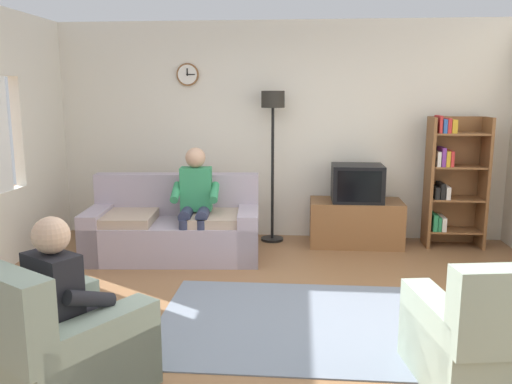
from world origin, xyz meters
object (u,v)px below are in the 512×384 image
(bookshelf, at_px, (451,179))
(person_on_couch, at_px, (195,198))
(couch, at_px, (174,229))
(person_in_left_armchair, at_px, (68,297))
(floor_lamp, at_px, (273,124))
(tv, at_px, (357,183))
(tv_stand, at_px, (356,223))
(armchair_near_bookshelf, at_px, (487,344))
(armchair_near_window, at_px, (59,350))

(bookshelf, height_order, person_on_couch, bookshelf)
(couch, relative_size, person_in_left_armchair, 1.75)
(floor_lamp, bearing_deg, person_on_couch, -132.93)
(couch, height_order, person_in_left_armchair, person_in_left_armchair)
(bookshelf, bearing_deg, tv, -174.98)
(person_on_couch, relative_size, person_in_left_armchair, 1.11)
(tv_stand, height_order, armchair_near_bookshelf, armchair_near_bookshelf)
(floor_lamp, relative_size, armchair_near_window, 1.58)
(tv_stand, height_order, tv, tv)
(couch, distance_m, floor_lamp, 1.73)
(tv_stand, distance_m, armchair_near_bookshelf, 3.19)
(couch, xyz_separation_m, floor_lamp, (1.07, 0.75, 1.14))
(bookshelf, relative_size, person_on_couch, 1.26)
(couch, height_order, bookshelf, bookshelf)
(couch, bearing_deg, armchair_near_window, -90.63)
(tv, relative_size, person_on_couch, 0.48)
(tv, distance_m, bookshelf, 1.12)
(tv, xyz_separation_m, person_on_couch, (-1.82, -0.73, -0.07))
(tv_stand, height_order, person_in_left_armchair, person_in_left_armchair)
(person_in_left_armchair, bearing_deg, floor_lamp, 73.17)
(tv_stand, relative_size, bookshelf, 0.70)
(tv_stand, bearing_deg, floor_lamp, 174.46)
(armchair_near_window, distance_m, person_in_left_armchair, 0.33)
(armchair_near_window, bearing_deg, tv, 58.29)
(tv, xyz_separation_m, armchair_near_bookshelf, (0.50, -3.13, -0.48))
(tv, height_order, person_on_couch, person_on_couch)
(armchair_near_window, xyz_separation_m, armchair_near_bookshelf, (2.62, 0.30, 0.00))
(couch, relative_size, tv_stand, 1.79)
(armchair_near_window, bearing_deg, armchair_near_bookshelf, 6.64)
(armchair_near_window, height_order, person_in_left_armchair, person_in_left_armchair)
(floor_lamp, xyz_separation_m, armchair_near_bookshelf, (1.52, -3.25, -1.16))
(person_on_couch, height_order, person_in_left_armchair, person_on_couch)
(tv, relative_size, armchair_near_bookshelf, 0.60)
(couch, relative_size, bookshelf, 1.25)
(person_on_couch, bearing_deg, armchair_near_window, -96.41)
(couch, xyz_separation_m, tv, (2.09, 0.62, 0.45))
(couch, distance_m, bookshelf, 3.32)
(person_on_couch, bearing_deg, tv_stand, 22.61)
(armchair_near_bookshelf, bearing_deg, person_in_left_armchair, -174.92)
(couch, relative_size, floor_lamp, 1.06)
(tv, distance_m, floor_lamp, 1.24)
(tv_stand, xyz_separation_m, bookshelf, (1.12, 0.07, 0.54))
(armchair_near_window, relative_size, armchair_near_bookshelf, 1.18)
(tv, bearing_deg, couch, -163.42)
(person_on_couch, bearing_deg, tv, 21.95)
(couch, distance_m, person_on_couch, 0.48)
(tv_stand, height_order, floor_lamp, floor_lamp)
(couch, relative_size, armchair_near_bookshelf, 1.98)
(couch, xyz_separation_m, bookshelf, (3.21, 0.72, 0.50))
(tv, bearing_deg, floor_lamp, 173.11)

